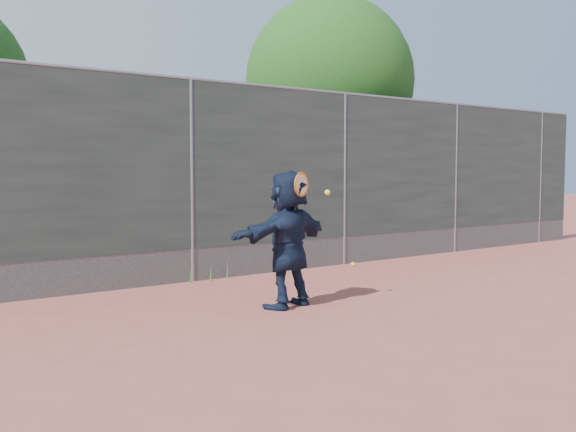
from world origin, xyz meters
TOP-DOWN VIEW (x-y plane):
  - ground at (0.00, 0.00)m, footprint 80.00×80.00m
  - player at (0.09, 1.20)m, footprint 1.61×0.80m
  - ball_ground at (2.99, 3.24)m, footprint 0.07×0.07m
  - fence at (-0.00, 3.50)m, footprint 20.00×0.06m
  - swing_action at (0.18, 1.01)m, footprint 0.58×0.15m
  - tree_right at (4.68, 5.75)m, footprint 3.78×3.60m
  - weed_clump at (0.29, 3.38)m, footprint 0.68×0.07m

SIDE VIEW (x-z plane):
  - ground at x=0.00m, z-range 0.00..0.00m
  - ball_ground at x=2.99m, z-range 0.00..0.07m
  - weed_clump at x=0.29m, z-range -0.02..0.28m
  - player at x=0.09m, z-range 0.00..1.66m
  - swing_action at x=0.18m, z-range 1.20..1.72m
  - fence at x=0.00m, z-range 0.07..3.09m
  - tree_right at x=4.68m, z-range 0.80..6.19m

